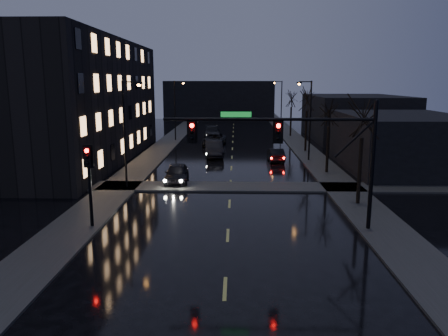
# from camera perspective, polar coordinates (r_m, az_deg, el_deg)

# --- Properties ---
(ground) EXTENTS (160.00, 160.00, 0.00)m
(ground) POSITION_cam_1_polar(r_m,az_deg,el_deg) (15.90, -0.06, -18.70)
(ground) COLOR black
(ground) RESTS_ON ground
(sidewalk_left) EXTENTS (3.00, 140.00, 0.12)m
(sidewalk_left) POSITION_cam_1_polar(r_m,az_deg,el_deg) (50.19, -8.68, 2.10)
(sidewalk_left) COLOR #2D2D2B
(sidewalk_left) RESTS_ON ground
(sidewalk_right) EXTENTS (3.00, 140.00, 0.12)m
(sidewalk_right) POSITION_cam_1_polar(r_m,az_deg,el_deg) (50.06, 10.85, 2.00)
(sidewalk_right) COLOR #2D2D2B
(sidewalk_right) RESTS_ON ground
(sidewalk_cross) EXTENTS (40.00, 3.00, 0.12)m
(sidewalk_cross) POSITION_cam_1_polar(r_m,az_deg,el_deg) (33.22, 0.83, -2.46)
(sidewalk_cross) COLOR #2D2D2B
(sidewalk_cross) RESTS_ON ground
(apartment_block) EXTENTS (12.00, 30.00, 12.00)m
(apartment_block) POSITION_cam_1_polar(r_m,az_deg,el_deg) (46.95, -19.75, 8.24)
(apartment_block) COLOR black
(apartment_block) RESTS_ON ground
(commercial_right_near) EXTENTS (10.00, 14.00, 5.00)m
(commercial_right_near) POSITION_cam_1_polar(r_m,az_deg,el_deg) (42.89, 22.19, 3.14)
(commercial_right_near) COLOR black
(commercial_right_near) RESTS_ON ground
(commercial_right_far) EXTENTS (12.00, 18.00, 6.00)m
(commercial_right_far) POSITION_cam_1_polar(r_m,az_deg,el_deg) (64.15, 16.65, 6.38)
(commercial_right_far) COLOR black
(commercial_right_far) RESTS_ON ground
(far_block) EXTENTS (22.00, 10.00, 8.00)m
(far_block) POSITION_cam_1_polar(r_m,az_deg,el_deg) (91.92, -0.58, 8.80)
(far_block) COLOR black
(far_block) RESTS_ON ground
(signal_mast) EXTENTS (11.11, 0.41, 7.00)m
(signal_mast) POSITION_cam_1_polar(r_m,az_deg,el_deg) (23.23, 10.11, 3.49)
(signal_mast) COLOR black
(signal_mast) RESTS_ON ground
(signal_pole_left) EXTENTS (0.35, 0.41, 4.53)m
(signal_pole_left) POSITION_cam_1_polar(r_m,az_deg,el_deg) (24.59, -17.20, -0.81)
(signal_pole_left) COLOR black
(signal_pole_left) RESTS_ON ground
(tree_near) EXTENTS (3.52, 3.52, 8.08)m
(tree_near) POSITION_cam_1_polar(r_m,az_deg,el_deg) (28.95, 17.75, 7.32)
(tree_near) COLOR black
(tree_near) RESTS_ON ground
(tree_mid_a) EXTENTS (3.30, 3.30, 7.58)m
(tree_mid_a) POSITION_cam_1_polar(r_m,az_deg,el_deg) (38.67, 13.63, 7.81)
(tree_mid_a) COLOR black
(tree_mid_a) RESTS_ON ground
(tree_mid_b) EXTENTS (3.74, 3.74, 8.59)m
(tree_mid_b) POSITION_cam_1_polar(r_m,az_deg,el_deg) (50.43, 10.84, 9.55)
(tree_mid_b) COLOR black
(tree_mid_b) RESTS_ON ground
(tree_far) EXTENTS (3.43, 3.43, 7.88)m
(tree_far) POSITION_cam_1_polar(r_m,az_deg,el_deg) (64.30, 8.82, 9.46)
(tree_far) COLOR black
(tree_far) RESTS_ON ground
(streetlight_l_near) EXTENTS (1.53, 0.28, 8.00)m
(streetlight_l_near) POSITION_cam_1_polar(r_m,az_deg,el_deg) (32.91, -12.54, 5.47)
(streetlight_l_near) COLOR black
(streetlight_l_near) RESTS_ON ground
(streetlight_l_far) EXTENTS (1.53, 0.28, 8.00)m
(streetlight_l_far) POSITION_cam_1_polar(r_m,az_deg,el_deg) (59.39, -6.24, 8.14)
(streetlight_l_far) COLOR black
(streetlight_l_far) RESTS_ON ground
(streetlight_r_mid) EXTENTS (1.53, 0.28, 8.00)m
(streetlight_r_mid) POSITION_cam_1_polar(r_m,az_deg,el_deg) (44.47, 10.93, 6.98)
(streetlight_r_mid) COLOR black
(streetlight_r_mid) RESTS_ON ground
(streetlight_r_far) EXTENTS (1.53, 0.28, 8.00)m
(streetlight_r_far) POSITION_cam_1_polar(r_m,az_deg,el_deg) (72.20, 7.34, 8.66)
(streetlight_r_far) COLOR black
(streetlight_r_far) RESTS_ON ground
(oncoming_car_a) EXTENTS (2.04, 4.53, 1.51)m
(oncoming_car_a) POSITION_cam_1_polar(r_m,az_deg,el_deg) (34.83, -6.18, -0.71)
(oncoming_car_a) COLOR black
(oncoming_car_a) RESTS_ON ground
(oncoming_car_b) EXTENTS (2.30, 5.22, 1.67)m
(oncoming_car_b) POSITION_cam_1_polar(r_m,az_deg,el_deg) (46.68, -1.31, 2.50)
(oncoming_car_b) COLOR black
(oncoming_car_b) RESTS_ON ground
(oncoming_car_c) EXTENTS (3.00, 5.65, 1.51)m
(oncoming_car_c) POSITION_cam_1_polar(r_m,az_deg,el_deg) (54.83, -1.28, 3.73)
(oncoming_car_c) COLOR black
(oncoming_car_c) RESTS_ON ground
(oncoming_car_d) EXTENTS (2.61, 5.64, 1.60)m
(oncoming_car_d) POSITION_cam_1_polar(r_m,az_deg,el_deg) (62.83, -1.59, 4.73)
(oncoming_car_d) COLOR black
(oncoming_car_d) RESTS_ON ground
(lead_car) EXTENTS (1.59, 4.09, 1.33)m
(lead_car) POSITION_cam_1_polar(r_m,az_deg,el_deg) (44.30, 6.75, 1.73)
(lead_car) COLOR black
(lead_car) RESTS_ON ground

